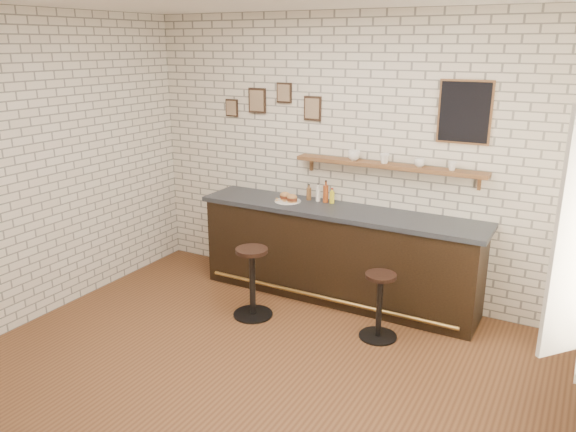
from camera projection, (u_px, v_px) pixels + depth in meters
name	position (u px, v px, depth m)	size (l,w,h in m)	color
ground	(258.00, 374.00, 4.74)	(5.00, 5.00, 0.00)	brown
bar_counter	(338.00, 254.00, 6.03)	(3.10, 0.65, 1.01)	black
sandwich_plate	(288.00, 201.00, 6.14)	(0.28, 0.28, 0.01)	white
ciabatta_sandwich	(289.00, 197.00, 6.12)	(0.25, 0.17, 0.08)	tan
potato_chips	(286.00, 200.00, 6.14)	(0.25, 0.18, 0.00)	#BE8F43
bitters_bottle_brown	(309.00, 193.00, 6.20)	(0.05, 0.05, 0.18)	brown
bitters_bottle_white	(318.00, 194.00, 6.14)	(0.05, 0.05, 0.20)	white
bitters_bottle_amber	(326.00, 193.00, 6.09)	(0.06, 0.06, 0.24)	#8E3B16
condiment_bottle_yellow	(332.00, 197.00, 6.07)	(0.05, 0.05, 0.17)	yellow
bar_stool_left	(252.00, 280.00, 5.64)	(0.40, 0.40, 0.73)	black
bar_stool_right	(379.00, 304.00, 5.23)	(0.36, 0.36, 0.65)	black
wall_shelf	(388.00, 166.00, 5.71)	(2.00, 0.18, 0.18)	brown
shelf_cup_a	(354.00, 155.00, 5.85)	(0.13, 0.13, 0.10)	white
shelf_cup_b	(384.00, 159.00, 5.70)	(0.11, 0.11, 0.10)	white
shelf_cup_c	(420.00, 163.00, 5.54)	(0.11, 0.11, 0.09)	white
shelf_cup_d	(452.00, 166.00, 5.39)	(0.09, 0.09, 0.08)	white
back_wall_decor	(377.00, 108.00, 5.68)	(2.96, 0.02, 0.56)	black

